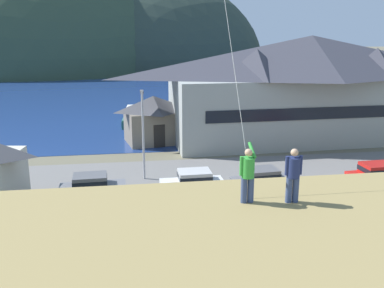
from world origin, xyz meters
The scene contains 20 objects.
ground_plane centered at (0.00, 0.00, 0.00)m, with size 600.00×600.00×0.00m, color #66604C.
parking_lot_pad centered at (0.00, 5.00, 0.05)m, with size 40.00×20.00×0.10m, color slate.
bay_water centered at (0.00, 60.00, 0.01)m, with size 360.00×84.00×0.03m, color navy.
far_hill_east_peak centered at (-32.31, 115.37, 0.00)m, with size 89.08×70.59×72.78m, color #334733.
far_hill_center_saddle centered at (-4.31, 121.98, 0.00)m, with size 84.99×67.26×60.33m, color #2D3D33.
harbor_lodge centered at (12.52, 20.67, 5.52)m, with size 29.26×10.82×10.43m.
storage_shed_waterside centered at (-3.05, 21.75, 2.43)m, with size 6.44×5.68×4.69m.
wharf_dock centered at (-1.16, 31.65, 0.35)m, with size 3.20×11.04×0.70m.
moored_boat_wharfside centered at (-4.80, 31.64, 0.72)m, with size 3.16×8.12×2.16m.
parked_car_front_row_red centered at (11.63, 6.07, 1.06)m, with size 4.27×2.19×1.82m.
parked_car_lone_by_shed centered at (-2.71, 0.61, 1.06)m, with size 4.21×2.07×1.82m.
parked_car_back_row_right centered at (8.40, 0.47, 1.06)m, with size 4.21×2.07×1.82m.
parked_car_front_row_end centered at (-7.90, 6.45, 1.06)m, with size 4.29×2.23×1.82m.
parked_car_corner_spot centered at (3.32, 6.13, 1.06)m, with size 4.33×2.32×1.82m.
parked_car_mid_row_center centered at (-7.92, 0.65, 1.06)m, with size 4.22×2.10×1.82m.
parked_car_mid_row_near centered at (-1.37, 6.32, 1.06)m, with size 4.24×2.12×1.82m.
parked_car_front_row_silver centered at (3.75, -0.30, 1.06)m, with size 4.27×2.20×1.82m.
parking_light_pole centered at (-4.43, 10.56, 3.92)m, with size 0.24×0.78×6.57m.
person_kite_flyer centered at (-1.75, -7.87, 6.47)m, with size 0.52×0.68×1.86m.
person_companion centered at (-0.35, -8.07, 6.46)m, with size 0.55×0.40×1.74m.
Camera 1 is at (-5.27, -20.09, 10.70)m, focal length 40.12 mm.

